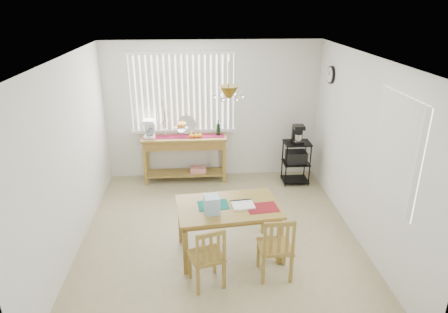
{
  "coord_description": "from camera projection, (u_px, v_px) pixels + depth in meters",
  "views": [
    {
      "loc": [
        -0.29,
        -5.04,
        3.3
      ],
      "look_at": [
        0.1,
        0.55,
        1.05
      ],
      "focal_mm": 32.0,
      "sensor_mm": 36.0,
      "label": 1
    }
  ],
  "objects": [
    {
      "name": "ground",
      "position": [
        220.0,
        236.0,
        5.92
      ],
      "size": [
        4.0,
        4.5,
        0.01
      ],
      "primitive_type": "cube",
      "color": "tan"
    },
    {
      "name": "room_shell",
      "position": [
        220.0,
        127.0,
        5.3
      ],
      "size": [
        4.2,
        4.7,
        2.7
      ],
      "color": "white",
      "rests_on": "ground"
    },
    {
      "name": "sideboard",
      "position": [
        185.0,
        148.0,
        7.5
      ],
      "size": [
        1.57,
        0.44,
        0.88
      ],
      "color": "olive",
      "rests_on": "ground"
    },
    {
      "name": "sideboard_items",
      "position": [
        170.0,
        130.0,
        7.36
      ],
      "size": [
        1.49,
        0.37,
        0.68
      ],
      "color": "maroon",
      "rests_on": "sideboard"
    },
    {
      "name": "wire_cart",
      "position": [
        296.0,
        159.0,
        7.45
      ],
      "size": [
        0.48,
        0.38,
        0.81
      ],
      "color": "black",
      "rests_on": "ground"
    },
    {
      "name": "cart_items",
      "position": [
        298.0,
        134.0,
        7.28
      ],
      "size": [
        0.19,
        0.23,
        0.34
      ],
      "color": "black",
      "rests_on": "wire_cart"
    },
    {
      "name": "dining_table",
      "position": [
        228.0,
        211.0,
        5.33
      ],
      "size": [
        1.43,
        1.01,
        0.72
      ],
      "color": "olive",
      "rests_on": "ground"
    },
    {
      "name": "table_items",
      "position": [
        220.0,
        205.0,
        5.14
      ],
      "size": [
        1.07,
        0.47,
        0.23
      ],
      "color": "#136F61",
      "rests_on": "dining_table"
    },
    {
      "name": "chair_left",
      "position": [
        207.0,
        257.0,
        4.77
      ],
      "size": [
        0.48,
        0.48,
        0.83
      ],
      "color": "olive",
      "rests_on": "ground"
    },
    {
      "name": "chair_right",
      "position": [
        276.0,
        247.0,
        4.91
      ],
      "size": [
        0.41,
        0.41,
        0.88
      ],
      "color": "olive",
      "rests_on": "ground"
    }
  ]
}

